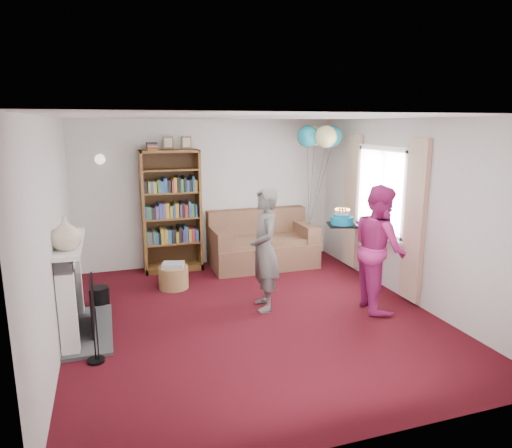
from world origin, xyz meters
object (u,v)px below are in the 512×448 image
object	(u,v)px
person_magenta	(379,248)
bookcase	(171,212)
birthday_cake	(342,221)
person_striped	(265,250)
sofa	(261,245)

from	to	relation	value
person_magenta	bookcase	bearing A→B (deg)	53.03
birthday_cake	person_striped	bearing A→B (deg)	162.94
person_striped	person_magenta	distance (m)	1.51
person_striped	bookcase	bearing A→B (deg)	-149.43
sofa	person_striped	size ratio (longest dim) A/B	1.10
bookcase	sofa	bearing A→B (deg)	-8.64
person_striped	birthday_cake	distance (m)	1.07
bookcase	person_striped	bearing A→B (deg)	-65.94
bookcase	sofa	world-z (taller)	bookcase
person_magenta	birthday_cake	xyz separation A→B (m)	(-0.48, 0.16, 0.37)
sofa	birthday_cake	xyz separation A→B (m)	(0.37, -2.14, 0.85)
person_striped	person_magenta	bearing A→B (deg)	78.95
sofa	person_magenta	xyz separation A→B (m)	(0.85, -2.30, 0.48)
person_striped	birthday_cake	size ratio (longest dim) A/B	4.63
bookcase	sofa	distance (m)	1.66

